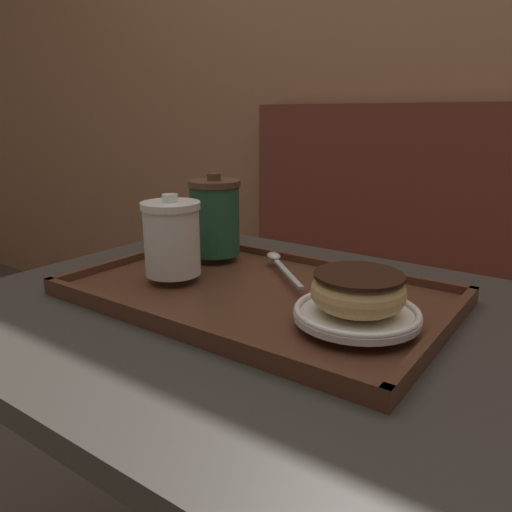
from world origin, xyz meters
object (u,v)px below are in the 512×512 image
Objects in this scene: coffee_cup_front at (172,238)px; donut_chocolate_glazed at (358,291)px; spoon at (278,261)px; coffee_cup_rear at (215,217)px.

coffee_cup_front is 1.09× the size of donut_chocolate_glazed.
donut_chocolate_glazed is 0.82× the size of spoon.
donut_chocolate_glazed is (0.32, -0.12, -0.03)m from coffee_cup_rear.
coffee_cup_front is 0.13m from coffee_cup_rear.
coffee_cup_rear is at bearing 99.75° from coffee_cup_front.
coffee_cup_front is 0.18m from spoon.
coffee_cup_front reaches higher than donut_chocolate_glazed.
coffee_cup_rear is (-0.02, 0.12, 0.01)m from coffee_cup_front.
donut_chocolate_glazed is (0.30, 0.00, -0.02)m from coffee_cup_front.
spoon is at bearing 146.18° from donut_chocolate_glazed.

